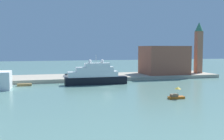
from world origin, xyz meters
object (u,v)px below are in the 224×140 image
Objects in this scene: parked_car at (68,75)px; bell_tower at (199,46)px; large_yacht at (95,76)px; harbor_building at (164,60)px; work_barge at (24,85)px; person_figure at (77,75)px; small_motorboat at (176,95)px; mooring_bollard at (115,76)px.

bell_tower is at bearing 1.05° from parked_car.
harbor_building reaches higher than large_yacht.
work_barge is 2.59× the size of person_figure.
harbor_building reaches higher than small_motorboat.
harbor_building is at bearing 17.95° from mooring_bollard.
bell_tower reaches higher than harbor_building.
person_figure is 15.11m from mooring_bollard.
parked_car is 2.10× the size of person_figure.
parked_car is 5.58× the size of mooring_bollard.
work_barge is at bearing -143.21° from parked_car.
small_motorboat reaches higher than work_barge.
mooring_bollard is (33.70, 5.33, 1.36)m from work_barge.
bell_tower is 61.53m from parked_car.
harbor_building is 27.33× the size of mooring_bollard.
large_yacht is at bearing -61.30° from parked_car.
harbor_building is 10.28× the size of person_figure.
large_yacht is at bearing -140.10° from mooring_bollard.
harbor_building is 0.81× the size of bell_tower.
large_yacht is 16.79m from parked_car.
small_motorboat is 51.97m from parked_car.
work_barge is 20.22m from parked_car.
work_barge is 0.25× the size of harbor_building.
parked_car is at bearing 36.79° from work_barge.
person_figure is (19.29, 9.86, 1.87)m from work_barge.
person_figure is (-57.15, -3.33, -11.89)m from bell_tower.
small_motorboat is 0.18× the size of bell_tower.
small_motorboat reaches higher than mooring_bollard.
large_yacht is 12.46m from mooring_bollard.
work_barge is at bearing 173.81° from large_yacht.
large_yacht is 0.95× the size of bell_tower.
work_barge is at bearing 137.82° from small_motorboat.
parked_car is at bearing 144.78° from person_figure.
person_figure is (-39.78, -3.69, -5.38)m from harbor_building.
mooring_bollard is at bearing 8.98° from work_barge.
person_figure reaches higher than small_motorboat.
large_yacht is at bearing 113.89° from small_motorboat.
harbor_building is 27.31m from mooring_bollard.
harbor_building is at bearing 5.30° from person_figure.
parked_car is (-60.30, -1.11, -12.18)m from bell_tower.
large_yacht is 35.31m from small_motorboat.
harbor_building is 4.90× the size of parked_car.
harbor_building reaches higher than person_figure.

